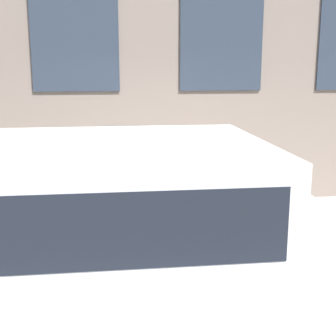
{
  "coord_description": "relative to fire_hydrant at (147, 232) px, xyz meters",
  "views": [
    {
      "loc": [
        -4.54,
        0.63,
        2.31
      ],
      "look_at": [
        0.52,
        -0.01,
        1.19
      ],
      "focal_mm": 50.0,
      "sensor_mm": 36.0,
      "label": 1
    }
  ],
  "objects": [
    {
      "name": "fire_hydrant",
      "position": [
        0.0,
        0.0,
        0.0
      ],
      "size": [
        0.35,
        0.46,
        0.7
      ],
      "color": "gray",
      "rests_on": "sidewalk"
    },
    {
      "name": "ground_plane",
      "position": [
        -0.38,
        -0.24,
        -0.5
      ],
      "size": [
        80.0,
        80.0,
        0.0
      ],
      "primitive_type": "plane",
      "color": "#514F4C"
    },
    {
      "name": "sidewalk",
      "position": [
        0.96,
        -0.24,
        -0.43
      ],
      "size": [
        2.68,
        60.0,
        0.14
      ],
      "color": "#B2ADA3",
      "rests_on": "ground_plane"
    },
    {
      "name": "parked_truck_white_near",
      "position": [
        -1.8,
        0.85,
        0.54
      ],
      "size": [
        1.92,
        4.64,
        1.81
      ],
      "color": "black",
      "rests_on": "ground_plane"
    },
    {
      "name": "person",
      "position": [
        0.27,
        -0.5,
        0.45
      ],
      "size": [
        0.32,
        0.21,
        1.34
      ],
      "rotation": [
        0.0,
        0.0,
        -0.13
      ],
      "color": "navy",
      "rests_on": "sidewalk"
    }
  ]
}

